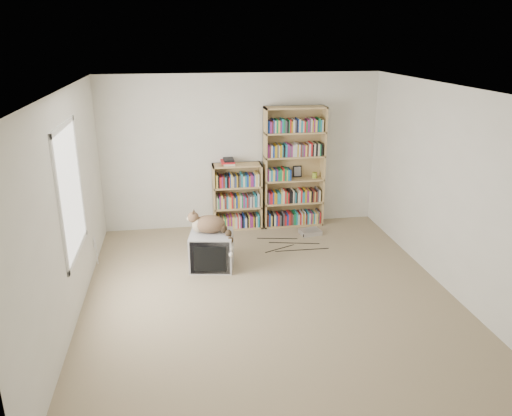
{
  "coord_description": "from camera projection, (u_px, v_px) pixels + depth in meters",
  "views": [
    {
      "loc": [
        -1.03,
        -5.39,
        3.06
      ],
      "look_at": [
        -0.0,
        1.0,
        0.8
      ],
      "focal_mm": 35.0,
      "sensor_mm": 36.0,
      "label": 1
    }
  ],
  "objects": [
    {
      "name": "window",
      "position": [
        71.0,
        191.0,
        5.58
      ],
      "size": [
        0.02,
        1.22,
        1.52
      ],
      "primitive_type": "cube",
      "color": "white",
      "rests_on": "wall_left"
    },
    {
      "name": "crt_tv",
      "position": [
        212.0,
        250.0,
        6.86
      ],
      "size": [
        0.66,
        0.61,
        0.5
      ],
      "rotation": [
        0.0,
        0.0,
        -0.17
      ],
      "color": "#ACACAF",
      "rests_on": "floor"
    },
    {
      "name": "floor_cables",
      "position": [
        260.0,
        245.0,
        7.65
      ],
      "size": [
        1.2,
        0.7,
        0.01
      ],
      "primitive_type": null,
      "color": "black",
      "rests_on": "floor"
    },
    {
      "name": "book_stack",
      "position": [
        229.0,
        161.0,
        7.99
      ],
      "size": [
        0.22,
        0.28,
        0.09
      ],
      "primitive_type": "cube",
      "color": "red",
      "rests_on": "bookcase_short"
    },
    {
      "name": "bookcase_tall",
      "position": [
        294.0,
        171.0,
        8.21
      ],
      "size": [
        0.99,
        0.3,
        1.98
      ],
      "color": "tan",
      "rests_on": "floor"
    },
    {
      "name": "floor",
      "position": [
        269.0,
        295.0,
        6.19
      ],
      "size": [
        4.5,
        5.0,
        0.01
      ],
      "primitive_type": "cube",
      "color": "#9A8768",
      "rests_on": "ground"
    },
    {
      "name": "wall_right",
      "position": [
        450.0,
        190.0,
        6.11
      ],
      "size": [
        0.02,
        5.0,
        2.5
      ],
      "primitive_type": "cube",
      "color": "silver",
      "rests_on": "floor"
    },
    {
      "name": "dvd_player",
      "position": [
        310.0,
        232.0,
        8.06
      ],
      "size": [
        0.36,
        0.28,
        0.07
      ],
      "primitive_type": "cube",
      "rotation": [
        0.0,
        0.0,
        0.16
      ],
      "color": "silver",
      "rests_on": "floor"
    },
    {
      "name": "green_mug",
      "position": [
        314.0,
        175.0,
        8.27
      ],
      "size": [
        0.08,
        0.08,
        0.09
      ],
      "primitive_type": "cylinder",
      "color": "olive",
      "rests_on": "bookcase_tall"
    },
    {
      "name": "bookcase_short",
      "position": [
        237.0,
        199.0,
        8.21
      ],
      "size": [
        0.79,
        0.3,
        1.09
      ],
      "color": "tan",
      "rests_on": "floor"
    },
    {
      "name": "framed_print",
      "position": [
        297.0,
        171.0,
        8.3
      ],
      "size": [
        0.14,
        0.05,
        0.19
      ],
      "primitive_type": "cube",
      "rotation": [
        -0.17,
        0.0,
        0.0
      ],
      "color": "black",
      "rests_on": "bookcase_tall"
    },
    {
      "name": "wall_front",
      "position": [
        337.0,
        311.0,
        3.45
      ],
      "size": [
        4.5,
        0.02,
        2.5
      ],
      "primitive_type": "cube",
      "color": "silver",
      "rests_on": "floor"
    },
    {
      "name": "cat",
      "position": [
        212.0,
        227.0,
        6.75
      ],
      "size": [
        0.63,
        0.55,
        0.53
      ],
      "rotation": [
        0.0,
        0.0,
        -0.15
      ],
      "color": "#392717",
      "rests_on": "crt_tv"
    },
    {
      "name": "ceiling",
      "position": [
        271.0,
        89.0,
        5.36
      ],
      "size": [
        4.5,
        5.0,
        0.02
      ],
      "primitive_type": "cube",
      "color": "white",
      "rests_on": "wall_back"
    },
    {
      "name": "wall_outlet",
      "position": [
        94.0,
        243.0,
        6.92
      ],
      "size": [
        0.01,
        0.08,
        0.13
      ],
      "primitive_type": "cube",
      "color": "silver",
      "rests_on": "wall_left"
    },
    {
      "name": "wall_back",
      "position": [
        242.0,
        152.0,
        8.11
      ],
      "size": [
        4.5,
        0.02,
        2.5
      ],
      "primitive_type": "cube",
      "color": "silver",
      "rests_on": "floor"
    },
    {
      "name": "wall_left",
      "position": [
        68.0,
        210.0,
        5.44
      ],
      "size": [
        0.02,
        5.0,
        2.5
      ],
      "primitive_type": "cube",
      "color": "silver",
      "rests_on": "floor"
    }
  ]
}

